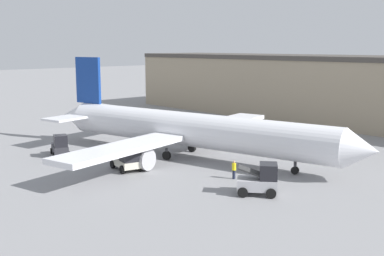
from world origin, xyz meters
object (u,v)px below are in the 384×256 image
Objects in this scene: airplane at (185,130)px; pushback_tug at (127,161)px; baggage_tug at (60,146)px; belt_loader_truck at (260,180)px; ground_crew_worker at (234,169)px.

pushback_tug is at bearing -97.43° from airplane.
baggage_tug reaches higher than pushback_tug.
airplane reaches higher than belt_loader_truck.
airplane is 14.66m from belt_loader_truck.
airplane is at bearing -99.51° from ground_crew_worker.
pushback_tug is (-13.20, -3.28, -0.23)m from belt_loader_truck.
baggage_tug is (-18.54, -6.85, 0.18)m from ground_crew_worker.
pushback_tug is at bearing 154.75° from belt_loader_truck.
belt_loader_truck is (13.83, -4.55, -1.72)m from airplane.
airplane is 10.18× the size of pushback_tug.
ground_crew_worker is 19.76m from baggage_tug.
baggage_tug is at bearing -63.26° from ground_crew_worker.
pushback_tug is (9.77, 1.71, -0.12)m from baggage_tug.
belt_loader_truck is 13.61m from pushback_tug.
baggage_tug is 0.98× the size of belt_loader_truck.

